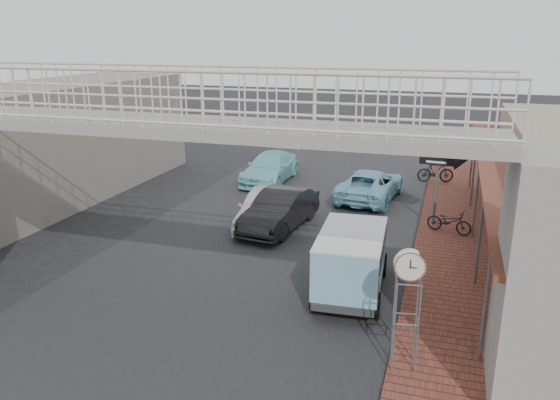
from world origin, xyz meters
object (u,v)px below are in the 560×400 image
Objects in this scene: angkot_curb at (370,185)px; motorcycle_far at (435,172)px; angkot_far at (270,168)px; motorcycle_near at (449,221)px; street_clock at (409,271)px; dark_sedan at (280,210)px; white_hatchback at (263,207)px; angkot_van at (352,253)px; arrow_sign at (463,155)px.

angkot_curb is 2.77× the size of motorcycle_far.
angkot_far is 2.93× the size of motorcycle_near.
street_clock reaches higher than angkot_far.
street_clock is (-0.78, -9.00, 1.80)m from motorcycle_near.
street_clock is (0.00, -16.29, 1.70)m from motorcycle_far.
dark_sedan is 5.55m from angkot_curb.
street_clock reaches higher than white_hatchback.
motorcycle_near is at bearing 17.94° from dark_sedan.
arrow_sign is at bearing 62.94° from angkot_van.
dark_sedan reaches higher than motorcycle_far.
angkot_curb is 1.80× the size of street_clock.
motorcycle_near is at bearing -103.33° from arrow_sign.
motorcycle_far is (7.87, 1.96, -0.07)m from angkot_far.
street_clock is (1.75, -3.29, 1.12)m from angkot_van.
angkot_van is 1.48× the size of street_clock.
motorcycle_near is (8.65, -5.32, -0.17)m from angkot_far.
street_clock is (7.87, -14.33, 1.63)m from angkot_far.
street_clock is at bearing -60.77° from white_hatchback.
white_hatchback is at bearing -159.95° from arrow_sign.
arrow_sign reaches higher than angkot_van.
arrow_sign is at bearing 6.02° from white_hatchback.
angkot_far reaches higher than motorcycle_near.
street_clock reaches higher than angkot_van.
white_hatchback is 1.59× the size of street_clock.
angkot_van is 6.28m from motorcycle_near.
street_clock reaches higher than dark_sedan.
street_clock is (6.02, -7.98, 1.60)m from white_hatchback.
white_hatchback reaches higher than angkot_curb.
street_clock is 0.78× the size of arrow_sign.
angkot_curb is 5.23m from arrow_sign.
motorcycle_near is at bearing -31.06° from angkot_far.
motorcycle_far is at bearing 24.72° from motorcycle_near.
angkot_curb reaches higher than motorcycle_near.
arrow_sign is (2.79, 6.42, 1.66)m from angkot_van.
motorcycle_near is (3.42, -3.70, -0.14)m from angkot_curb.
dark_sedan is 1.28× the size of arrow_sign.
angkot_van is at bearing -44.94° from dark_sedan.
angkot_van is 2.42× the size of motorcycle_near.
angkot_van is 7.19m from arrow_sign.
white_hatchback is 1.07× the size of angkot_van.
angkot_curb is (2.66, 4.87, -0.05)m from dark_sedan.
dark_sedan is 9.59m from street_clock.
dark_sedan is at bearing 66.93° from angkot_curb.
white_hatchback is 10.26m from motorcycle_far.
angkot_far is 1.79× the size of street_clock.
white_hatchback is 1.24× the size of arrow_sign.
dark_sedan is 6.99m from angkot_far.
angkot_far is (-1.85, 6.35, -0.03)m from white_hatchback.
angkot_van is (6.12, -11.03, 0.51)m from angkot_far.
angkot_curb is 5.48m from angkot_far.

